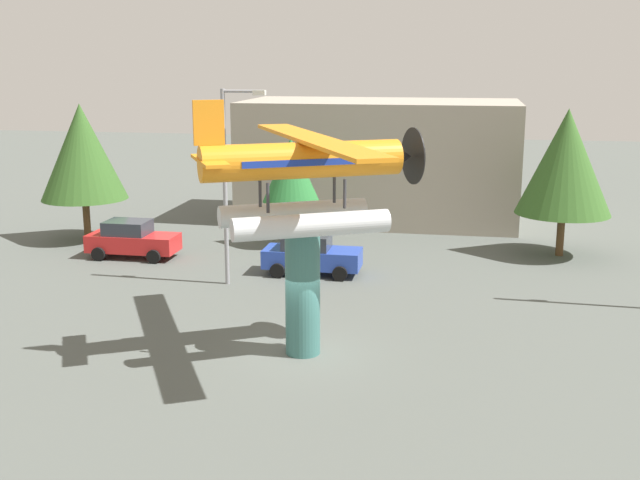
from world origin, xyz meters
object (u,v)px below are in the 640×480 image
object	(u,v)px
car_mid_blue	(311,254)
tree_center_back	(566,162)
streetlight_primary	(229,173)
floatplane_monument	(306,176)
storefront_building	(380,160)
car_near_red	(132,239)
tree_east	(291,170)
display_pedestal	(303,292)
tree_west	(82,152)

from	to	relation	value
car_mid_blue	tree_center_back	bearing A→B (deg)	26.07
streetlight_primary	floatplane_monument	bearing A→B (deg)	-57.04
storefront_building	car_near_red	bearing A→B (deg)	-132.52
floatplane_monument	tree_east	xyz separation A→B (m)	(-3.67, 14.30, -1.91)
display_pedestal	car_near_red	world-z (taller)	display_pedestal
display_pedestal	car_mid_blue	bearing A→B (deg)	99.52
tree_east	streetlight_primary	bearing A→B (deg)	-97.50
car_near_red	display_pedestal	bearing A→B (deg)	-45.64
display_pedestal	car_near_red	xyz separation A→B (m)	(-10.40, 10.63, -1.13)
floatplane_monument	streetlight_primary	world-z (taller)	floatplane_monument
tree_east	tree_center_back	xyz separation A→B (m)	(12.99, 0.32, 0.69)
car_mid_blue	streetlight_primary	size ratio (longest dim) A/B	0.52
streetlight_primary	tree_east	world-z (taller)	streetlight_primary
display_pedestal	tree_east	distance (m)	14.90
tree_center_back	tree_east	bearing A→B (deg)	-178.60
tree_west	floatplane_monument	bearing A→B (deg)	-43.61
car_mid_blue	streetlight_primary	distance (m)	5.23
storefront_building	tree_center_back	world-z (taller)	tree_center_back
car_near_red	streetlight_primary	size ratio (longest dim) A/B	0.52
floatplane_monument	tree_center_back	world-z (taller)	floatplane_monument
car_near_red	tree_east	bearing A→B (deg)	28.59
car_near_red	car_mid_blue	bearing A→B (deg)	-8.58
tree_west	storefront_building	bearing A→B (deg)	30.35
car_near_red	tree_west	xyz separation A→B (m)	(-3.78, 3.05, 3.67)
streetlight_primary	tree_west	bearing A→B (deg)	146.11
floatplane_monument	tree_east	distance (m)	14.89
streetlight_primary	tree_west	distance (m)	11.67
storefront_building	display_pedestal	bearing A→B (deg)	-90.06
car_near_red	tree_east	xyz separation A→B (m)	(6.85, 3.73, 2.90)
storefront_building	car_mid_blue	bearing A→B (deg)	-97.11
car_near_red	car_mid_blue	distance (m)	8.94
tree_west	tree_east	xyz separation A→B (m)	(10.63, 0.68, -0.76)
display_pedestal	car_mid_blue	distance (m)	9.50
streetlight_primary	tree_center_back	world-z (taller)	streetlight_primary
car_near_red	car_mid_blue	xyz separation A→B (m)	(8.84, -1.33, 0.00)
display_pedestal	floatplane_monument	size ratio (longest dim) A/B	0.42
display_pedestal	storefront_building	distance (m)	22.04
floatplane_monument	storefront_building	bearing A→B (deg)	62.29
display_pedestal	tree_center_back	distance (m)	17.63
streetlight_primary	tree_east	xyz separation A→B (m)	(0.95, 7.19, -0.86)
car_near_red	tree_east	size ratio (longest dim) A/B	0.78
floatplane_monument	car_mid_blue	distance (m)	10.55
display_pedestal	streetlight_primary	bearing A→B (deg)	122.08
car_mid_blue	tree_west	size ratio (longest dim) A/B	0.60
storefront_building	streetlight_primary	bearing A→B (deg)	-106.97
tree_west	tree_east	world-z (taller)	tree_west
display_pedestal	storefront_building	xyz separation A→B (m)	(0.02, 22.00, 1.39)
car_near_red	storefront_building	world-z (taller)	storefront_building
display_pedestal	tree_west	size ratio (longest dim) A/B	0.58
display_pedestal	streetlight_primary	distance (m)	8.87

